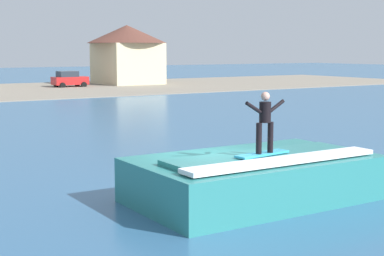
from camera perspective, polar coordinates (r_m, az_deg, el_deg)
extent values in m
plane|color=#305E87|center=(17.29, 1.67, -6.79)|extent=(260.00, 260.00, 0.00)
cube|color=#287A77|center=(17.04, 5.92, -4.86)|extent=(6.82, 3.96, 1.26)
cube|color=#287A77|center=(16.53, 7.02, -2.80)|extent=(5.80, 1.78, 0.14)
cube|color=white|center=(15.93, 8.82, -3.11)|extent=(6.14, 0.71, 0.12)
cube|color=#33A5CC|center=(16.32, 6.79, -2.50)|extent=(1.81, 0.66, 0.06)
cube|color=black|center=(16.31, 6.79, -2.41)|extent=(1.62, 0.27, 0.01)
cylinder|color=black|center=(16.09, 6.46, -1.00)|extent=(0.16, 0.16, 0.85)
cylinder|color=black|center=(16.34, 7.56, -0.89)|extent=(0.16, 0.16, 0.85)
cylinder|color=black|center=(16.12, 7.05, 1.52)|extent=(0.32, 0.32, 0.56)
sphere|color=tan|center=(16.08, 7.08, 3.05)|extent=(0.24, 0.24, 0.24)
cylinder|color=black|center=(15.86, 5.95, 1.96)|extent=(0.53, 0.10, 0.36)
cylinder|color=black|center=(16.36, 8.14, 2.10)|extent=(0.53, 0.10, 0.36)
cube|color=red|center=(69.17, -11.67, 4.49)|extent=(3.89, 1.98, 0.90)
cube|color=#262D38|center=(69.03, -11.91, 5.12)|extent=(2.14, 1.79, 0.64)
cylinder|color=black|center=(70.61, -11.00, 4.20)|extent=(0.64, 0.22, 0.64)
cylinder|color=black|center=(68.68, -10.36, 4.12)|extent=(0.64, 0.22, 0.64)
cylinder|color=black|center=(69.74, -12.94, 4.11)|extent=(0.64, 0.22, 0.64)
cylinder|color=black|center=(67.78, -12.35, 4.03)|extent=(0.64, 0.22, 0.64)
cube|color=beige|center=(74.32, -6.25, 6.17)|extent=(6.61, 7.99, 5.08)
cone|color=brown|center=(74.33, -6.29, 8.98)|extent=(9.91, 9.91, 2.21)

